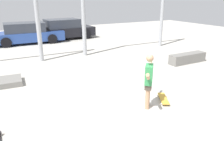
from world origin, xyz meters
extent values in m
plane|color=#B2ADA3|center=(0.00, 0.00, 0.00)|extent=(36.00, 36.00, 0.00)
cylinder|color=tan|center=(0.44, -0.23, 0.36)|extent=(0.12, 0.12, 0.71)
cylinder|color=tan|center=(0.55, -0.11, 0.36)|extent=(0.12, 0.12, 0.71)
cube|color=#4C4238|center=(0.50, -0.17, 0.65)|extent=(0.35, 0.36, 0.16)
cube|color=#338C4C|center=(0.50, -0.17, 0.97)|extent=(0.39, 0.41, 0.51)
sphere|color=tan|center=(0.50, -0.17, 1.42)|extent=(0.20, 0.20, 0.20)
cylinder|color=tan|center=(0.21, -0.50, 1.06)|extent=(0.36, 0.40, 0.31)
cylinder|color=tan|center=(0.79, 0.16, 1.06)|extent=(0.36, 0.40, 0.31)
cube|color=gold|center=(1.18, -0.06, 0.07)|extent=(0.57, 0.80, 0.01)
cylinder|color=silver|center=(1.21, 0.23, 0.03)|extent=(0.05, 0.06, 0.05)
cylinder|color=silver|center=(1.40, 0.13, 0.03)|extent=(0.05, 0.06, 0.05)
cylinder|color=silver|center=(0.95, -0.24, 0.03)|extent=(0.05, 0.06, 0.05)
cylinder|color=silver|center=(1.14, -0.35, 0.03)|extent=(0.05, 0.06, 0.05)
cube|color=slate|center=(4.78, 2.46, 0.22)|extent=(1.92, 0.48, 0.44)
cylinder|color=#A5A8AD|center=(-1.11, 6.01, 2.64)|extent=(0.20, 0.20, 5.28)
cylinder|color=#A5A8AD|center=(1.11, 6.01, 2.64)|extent=(0.20, 0.20, 5.28)
cylinder|color=#A5A8AD|center=(6.14, 6.01, 2.64)|extent=(0.20, 0.20, 5.28)
cube|color=#284793|center=(-0.99, 10.76, 0.47)|extent=(4.49, 1.82, 0.59)
cube|color=#2D333D|center=(-1.16, 10.77, 1.06)|extent=(2.48, 1.63, 0.59)
cylinder|color=black|center=(0.41, 11.55, 0.31)|extent=(0.62, 0.24, 0.61)
cylinder|color=black|center=(0.37, 9.90, 0.31)|extent=(0.62, 0.24, 0.61)
cylinder|color=black|center=(-2.34, 11.63, 0.31)|extent=(0.62, 0.24, 0.61)
cylinder|color=black|center=(-2.39, 9.97, 0.31)|extent=(0.62, 0.24, 0.61)
cube|color=black|center=(1.60, 11.16, 0.51)|extent=(4.26, 1.99, 0.63)
cube|color=#2D333D|center=(1.43, 11.15, 1.13)|extent=(2.38, 1.73, 0.60)
cylinder|color=black|center=(2.83, 12.09, 0.36)|extent=(0.72, 0.26, 0.71)
cylinder|color=black|center=(2.94, 10.40, 0.36)|extent=(0.72, 0.26, 0.71)
cylinder|color=black|center=(0.26, 11.93, 0.36)|extent=(0.72, 0.26, 0.71)
cylinder|color=black|center=(0.37, 10.24, 0.36)|extent=(0.72, 0.26, 0.71)
camera|label=1|loc=(-2.93, -4.47, 2.90)|focal=35.00mm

